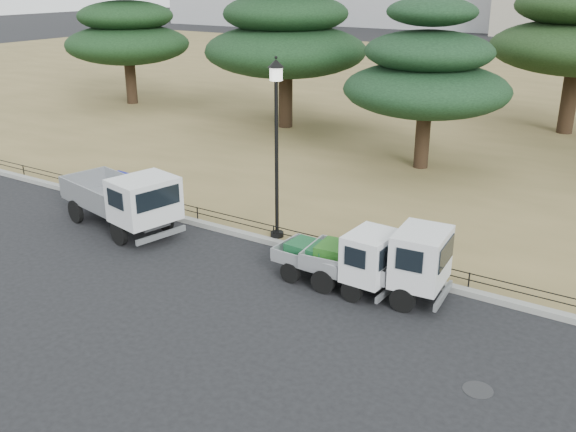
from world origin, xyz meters
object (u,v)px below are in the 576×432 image
Objects in this scene: street_lamp at (276,120)px; truck_kei_rear at (386,260)px; tarp_pile at (117,185)px; truck_large at (123,197)px; truck_kei_front at (343,257)px.

truck_kei_rear is at bearing -18.02° from street_lamp.
truck_kei_rear reaches higher than tarp_pile.
truck_kei_rear is at bearing 14.86° from truck_large.
truck_large is 1.29× the size of truck_kei_rear.
truck_kei_rear is (8.79, 0.44, -0.15)m from truck_large.
truck_kei_rear is 2.65× the size of tarp_pile.
tarp_pile is at bearing 172.58° from truck_kei_front.
tarp_pile is at bearing 178.78° from street_lamp.
truck_kei_front is 1.11m from truck_kei_rear.
truck_kei_front is 2.30× the size of tarp_pile.
street_lamp reaches higher than tarp_pile.
truck_kei_front reaches higher than tarp_pile.
truck_kei_front is 0.87× the size of truck_kei_rear.
truck_large reaches higher than truck_kei_front.
truck_large is 3.41× the size of tarp_pile.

